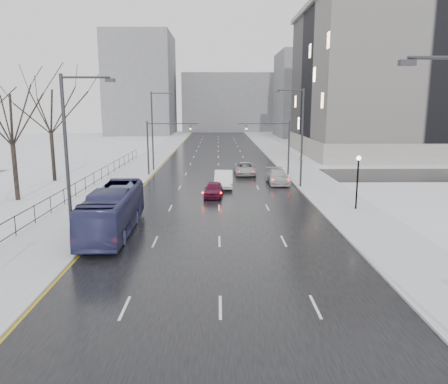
{
  "coord_description": "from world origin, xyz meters",
  "views": [
    {
      "loc": [
        -0.09,
        -3.97,
        8.37
      ],
      "look_at": [
        0.33,
        25.35,
        2.5
      ],
      "focal_mm": 35.0,
      "sensor_mm": 36.0,
      "label": 1
    }
  ],
  "objects_px": {
    "lamppost_r_mid": "(358,175)",
    "sedan_right_far": "(277,177)",
    "tree_park_d": "(18,201)",
    "bus": "(113,211)",
    "sedan_right_near": "(224,179)",
    "streetlight_r_mid": "(300,133)",
    "streetlight_l_near": "(71,156)",
    "streetlight_l_far": "(154,127)",
    "mast_signal_right": "(280,141)",
    "mast_signal_left": "(157,141)",
    "tree_park_e": "(55,182)",
    "sedan_right_cross": "(245,168)",
    "sedan_center_near": "(213,189)",
    "no_uturn_sign": "(301,161)"
  },
  "relations": [
    {
      "from": "streetlight_l_far",
      "to": "bus",
      "type": "relative_size",
      "value": 0.94
    },
    {
      "from": "bus",
      "to": "sedan_right_far",
      "type": "relative_size",
      "value": 2.04
    },
    {
      "from": "tree_park_d",
      "to": "mast_signal_right",
      "type": "relative_size",
      "value": 1.92
    },
    {
      "from": "lamppost_r_mid",
      "to": "mast_signal_right",
      "type": "xyz_separation_m",
      "value": [
        -3.67,
        18.0,
        1.16
      ]
    },
    {
      "from": "lamppost_r_mid",
      "to": "tree_park_d",
      "type": "bearing_deg",
      "value": 172.09
    },
    {
      "from": "lamppost_r_mid",
      "to": "sedan_right_far",
      "type": "relative_size",
      "value": 0.82
    },
    {
      "from": "streetlight_r_mid",
      "to": "streetlight_l_near",
      "type": "distance_m",
      "value": 25.82
    },
    {
      "from": "streetlight_l_far",
      "to": "sedan_right_near",
      "type": "bearing_deg",
      "value": -53.82
    },
    {
      "from": "lamppost_r_mid",
      "to": "sedan_right_near",
      "type": "xyz_separation_m",
      "value": [
        -10.5,
        10.15,
        -2.04
      ]
    },
    {
      "from": "streetlight_l_near",
      "to": "sedan_center_near",
      "type": "xyz_separation_m",
      "value": [
        7.67,
        15.49,
        -4.89
      ]
    },
    {
      "from": "mast_signal_left",
      "to": "tree_park_d",
      "type": "bearing_deg",
      "value": -126.8
    },
    {
      "from": "streetlight_r_mid",
      "to": "streetlight_l_near",
      "type": "xyz_separation_m",
      "value": [
        -16.33,
        -20.0,
        0.0
      ]
    },
    {
      "from": "streetlight_r_mid",
      "to": "sedan_right_near",
      "type": "distance_m",
      "value": 9.0
    },
    {
      "from": "streetlight_l_far",
      "to": "sedan_right_far",
      "type": "bearing_deg",
      "value": -33.99
    },
    {
      "from": "tree_park_d",
      "to": "bus",
      "type": "xyz_separation_m",
      "value": [
        10.8,
        -9.93,
        1.53
      ]
    },
    {
      "from": "bus",
      "to": "tree_park_e",
      "type": "bearing_deg",
      "value": 117.86
    },
    {
      "from": "mast_signal_right",
      "to": "streetlight_l_near",
      "type": "bearing_deg",
      "value": -118.96
    },
    {
      "from": "mast_signal_right",
      "to": "bus",
      "type": "xyz_separation_m",
      "value": [
        -14.33,
        -23.93,
        -2.58
      ]
    },
    {
      "from": "sedan_right_far",
      "to": "sedan_center_near",
      "type": "bearing_deg",
      "value": -136.79
    },
    {
      "from": "mast_signal_left",
      "to": "sedan_right_cross",
      "type": "height_order",
      "value": "mast_signal_left"
    },
    {
      "from": "tree_park_d",
      "to": "lamppost_r_mid",
      "type": "distance_m",
      "value": 29.23
    },
    {
      "from": "tree_park_e",
      "to": "sedan_right_cross",
      "type": "height_order",
      "value": "tree_park_e"
    },
    {
      "from": "sedan_center_near",
      "to": "sedan_right_near",
      "type": "bearing_deg",
      "value": 81.29
    },
    {
      "from": "tree_park_d",
      "to": "mast_signal_right",
      "type": "distance_m",
      "value": 29.05
    },
    {
      "from": "streetlight_l_far",
      "to": "lamppost_r_mid",
      "type": "height_order",
      "value": "streetlight_l_far"
    },
    {
      "from": "streetlight_l_near",
      "to": "lamppost_r_mid",
      "type": "height_order",
      "value": "streetlight_l_near"
    },
    {
      "from": "tree_park_e",
      "to": "no_uturn_sign",
      "type": "height_order",
      "value": "tree_park_e"
    },
    {
      "from": "tree_park_e",
      "to": "streetlight_r_mid",
      "type": "height_order",
      "value": "streetlight_r_mid"
    },
    {
      "from": "sedan_center_near",
      "to": "sedan_right_cross",
      "type": "xyz_separation_m",
      "value": [
        3.71,
        12.99,
        0.06
      ]
    },
    {
      "from": "streetlight_l_near",
      "to": "sedan_right_near",
      "type": "height_order",
      "value": "streetlight_l_near"
    },
    {
      "from": "bus",
      "to": "sedan_right_near",
      "type": "distance_m",
      "value": 17.75
    },
    {
      "from": "streetlight_r_mid",
      "to": "tree_park_e",
      "type": "bearing_deg",
      "value": 171.37
    },
    {
      "from": "streetlight_r_mid",
      "to": "streetlight_l_far",
      "type": "bearing_deg",
      "value": 143.7
    },
    {
      "from": "lamppost_r_mid",
      "to": "mast_signal_left",
      "type": "height_order",
      "value": "mast_signal_left"
    },
    {
      "from": "lamppost_r_mid",
      "to": "bus",
      "type": "bearing_deg",
      "value": -161.77
    },
    {
      "from": "streetlight_l_near",
      "to": "streetlight_l_far",
      "type": "distance_m",
      "value": 32.0
    },
    {
      "from": "streetlight_l_near",
      "to": "lamppost_r_mid",
      "type": "bearing_deg",
      "value": 27.55
    },
    {
      "from": "mast_signal_right",
      "to": "tree_park_e",
      "type": "bearing_deg",
      "value": -171.1
    },
    {
      "from": "sedan_center_near",
      "to": "mast_signal_right",
      "type": "bearing_deg",
      "value": 61.37
    },
    {
      "from": "streetlight_l_near",
      "to": "mast_signal_right",
      "type": "bearing_deg",
      "value": 61.04
    },
    {
      "from": "sedan_right_far",
      "to": "mast_signal_left",
      "type": "bearing_deg",
      "value": 155.64
    },
    {
      "from": "mast_signal_right",
      "to": "sedan_right_near",
      "type": "bearing_deg",
      "value": -131.02
    },
    {
      "from": "streetlight_l_far",
      "to": "sedan_right_cross",
      "type": "height_order",
      "value": "streetlight_l_far"
    },
    {
      "from": "sedan_center_near",
      "to": "sedan_right_far",
      "type": "relative_size",
      "value": 0.77
    },
    {
      "from": "tree_park_e",
      "to": "sedan_center_near",
      "type": "distance_m",
      "value": 19.65
    },
    {
      "from": "streetlight_l_near",
      "to": "no_uturn_sign",
      "type": "bearing_deg",
      "value": 54.11
    },
    {
      "from": "streetlight_l_near",
      "to": "sedan_right_far",
      "type": "bearing_deg",
      "value": 56.91
    },
    {
      "from": "tree_park_d",
      "to": "sedan_right_far",
      "type": "xyz_separation_m",
      "value": [
        24.12,
        8.23,
        0.8
      ]
    },
    {
      "from": "mast_signal_left",
      "to": "streetlight_r_mid",
      "type": "bearing_deg",
      "value": -27.31
    },
    {
      "from": "streetlight_l_near",
      "to": "sedan_right_near",
      "type": "distance_m",
      "value": 22.44
    }
  ]
}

